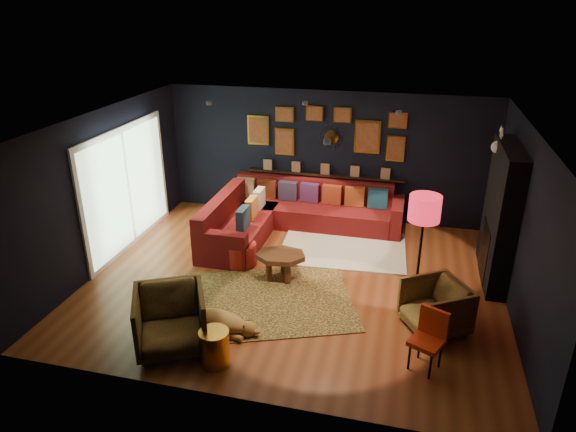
% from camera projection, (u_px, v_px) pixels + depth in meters
% --- Properties ---
extents(floor, '(6.50, 6.50, 0.00)m').
position_uv_depth(floor, '(294.00, 280.00, 8.34)').
color(floor, brown).
rests_on(floor, ground).
extents(room_walls, '(6.50, 6.50, 6.50)m').
position_uv_depth(room_walls, '(295.00, 188.00, 7.71)').
color(room_walls, black).
rests_on(room_walls, ground).
extents(sectional, '(3.41, 2.69, 0.86)m').
position_uv_depth(sectional, '(285.00, 216.00, 9.96)').
color(sectional, maroon).
rests_on(sectional, ground).
extents(ledge, '(3.20, 0.12, 0.04)m').
position_uv_depth(ledge, '(325.00, 175.00, 10.37)').
color(ledge, black).
rests_on(ledge, room_walls).
extents(gallery_wall, '(3.15, 0.04, 1.02)m').
position_uv_depth(gallery_wall, '(326.00, 131.00, 10.05)').
color(gallery_wall, gold).
rests_on(gallery_wall, room_walls).
extents(sunburst_mirror, '(0.47, 0.16, 0.47)m').
position_uv_depth(sunburst_mirror, '(331.00, 137.00, 10.07)').
color(sunburst_mirror, silver).
rests_on(sunburst_mirror, room_walls).
extents(fireplace, '(0.31, 1.60, 2.20)m').
position_uv_depth(fireplace, '(499.00, 219.00, 8.06)').
color(fireplace, black).
rests_on(fireplace, ground).
extents(deer_head, '(0.50, 0.28, 0.45)m').
position_uv_depth(deer_head, '(509.00, 148.00, 8.09)').
color(deer_head, white).
rests_on(deer_head, fireplace).
extents(sliding_door, '(0.06, 2.80, 2.20)m').
position_uv_depth(sliding_door, '(127.00, 188.00, 9.15)').
color(sliding_door, white).
rests_on(sliding_door, ground).
extents(ceiling_spots, '(3.30, 2.50, 0.06)m').
position_uv_depth(ceiling_spots, '(307.00, 113.00, 8.04)').
color(ceiling_spots, black).
rests_on(ceiling_spots, room_walls).
extents(shag_rug, '(2.33, 1.76, 0.03)m').
position_uv_depth(shag_rug, '(343.00, 248.00, 9.36)').
color(shag_rug, silver).
rests_on(shag_rug, ground).
extents(leopard_rug, '(3.26, 2.82, 0.02)m').
position_uv_depth(leopard_rug, '(261.00, 301.00, 7.76)').
color(leopard_rug, '#B28B46').
rests_on(leopard_rug, ground).
extents(coffee_table, '(0.90, 0.72, 0.42)m').
position_uv_depth(coffee_table, '(280.00, 258.00, 8.26)').
color(coffee_table, brown).
rests_on(coffee_table, shag_rug).
extents(pouf, '(0.55, 0.55, 0.36)m').
position_uv_depth(pouf, '(240.00, 254.00, 8.74)').
color(pouf, maroon).
rests_on(pouf, shag_rug).
extents(armchair_left, '(1.16, 1.13, 0.91)m').
position_uv_depth(armchair_left, '(170.00, 317.00, 6.59)').
color(armchair_left, '#A27B36').
rests_on(armchair_left, ground).
extents(armchair_right, '(1.00, 1.01, 0.78)m').
position_uv_depth(armchair_right, '(436.00, 305.00, 6.98)').
color(armchair_right, '#A27B36').
rests_on(armchair_right, ground).
extents(gold_stool, '(0.38, 0.38, 0.47)m').
position_uv_depth(gold_stool, '(215.00, 347.00, 6.38)').
color(gold_stool, gold).
rests_on(gold_stool, ground).
extents(orange_chair, '(0.49, 0.49, 0.79)m').
position_uv_depth(orange_chair, '(429.00, 335.00, 6.24)').
color(orange_chair, black).
rests_on(orange_chair, ground).
extents(floor_lamp, '(0.46, 0.46, 1.67)m').
position_uv_depth(floor_lamp, '(424.00, 213.00, 7.32)').
color(floor_lamp, black).
rests_on(floor_lamp, ground).
extents(dog, '(1.24, 0.77, 0.37)m').
position_uv_depth(dog, '(219.00, 317.00, 7.03)').
color(dog, tan).
rests_on(dog, leopard_rug).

